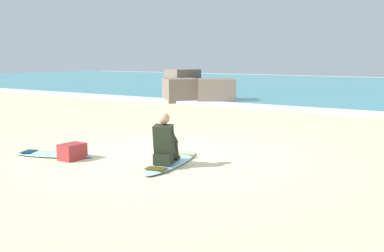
# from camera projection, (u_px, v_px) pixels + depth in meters

# --- Properties ---
(ground_plane) EXTENTS (80.00, 80.00, 0.00)m
(ground_plane) POSITION_uv_depth(u_px,v_px,m) (164.00, 154.00, 9.59)
(ground_plane) COLOR beige
(sea) EXTENTS (80.00, 28.00, 0.10)m
(sea) POSITION_uv_depth(u_px,v_px,m) (382.00, 88.00, 28.49)
(sea) COLOR teal
(sea) RESTS_ON ground
(breaking_foam) EXTENTS (80.00, 0.90, 0.11)m
(breaking_foam) POSITION_uv_depth(u_px,v_px,m) (309.00, 110.00, 17.13)
(breaking_foam) COLOR white
(breaking_foam) RESTS_ON ground
(surfboard_main) EXTENTS (0.98, 2.27, 0.08)m
(surfboard_main) POSITION_uv_depth(u_px,v_px,m) (171.00, 162.00, 8.76)
(surfboard_main) COLOR #9ED1E5
(surfboard_main) RESTS_ON ground
(surfer_seated) EXTENTS (0.54, 0.77, 0.95)m
(surfer_seated) POSITION_uv_depth(u_px,v_px,m) (165.00, 144.00, 8.46)
(surfer_seated) COLOR black
(surfer_seated) RESTS_ON surfboard_main
(surfboard_spare_near) EXTENTS (1.80, 1.10, 0.08)m
(surfboard_spare_near) POSITION_uv_depth(u_px,v_px,m) (53.00, 154.00, 9.44)
(surfboard_spare_near) COLOR #9ED1E5
(surfboard_spare_near) RESTS_ON ground
(rock_outcrop_distant) EXTENTS (4.33, 3.30, 1.41)m
(rock_outcrop_distant) POSITION_uv_depth(u_px,v_px,m) (193.00, 88.00, 21.01)
(rock_outcrop_distant) COLOR #756656
(rock_outcrop_distant) RESTS_ON ground
(beach_bag) EXTENTS (0.37, 0.49, 0.32)m
(beach_bag) POSITION_uv_depth(u_px,v_px,m) (72.00, 152.00, 9.10)
(beach_bag) COLOR maroon
(beach_bag) RESTS_ON ground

